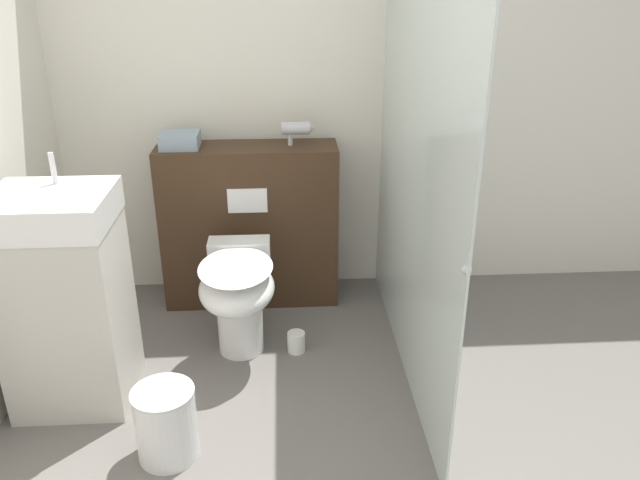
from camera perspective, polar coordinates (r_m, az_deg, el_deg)
wall_back at (r=3.72m, az=-1.27°, el=13.88°), size 8.00×0.06×2.50m
partition_panel at (r=3.72m, az=-6.39°, el=1.36°), size 1.02×0.31×0.96m
shower_glass at (r=2.91m, az=8.56°, el=5.87°), size 0.04×1.85×2.02m
toilet at (r=3.22m, az=-7.50°, el=-4.77°), size 0.38×0.60×0.55m
sink_vanity at (r=3.04m, az=-22.21°, el=-5.09°), size 0.51×0.47×1.16m
hair_drier at (r=3.54m, az=-2.11°, el=10.13°), size 0.19×0.07×0.13m
folded_towel at (r=3.58m, az=-12.68°, el=8.90°), size 0.21×0.20×0.08m
spare_toilet_roll at (r=3.36m, az=-2.19°, el=-9.30°), size 0.09×0.09×0.11m
waste_bin at (r=2.75m, az=-13.90°, el=-15.96°), size 0.26×0.26×0.32m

